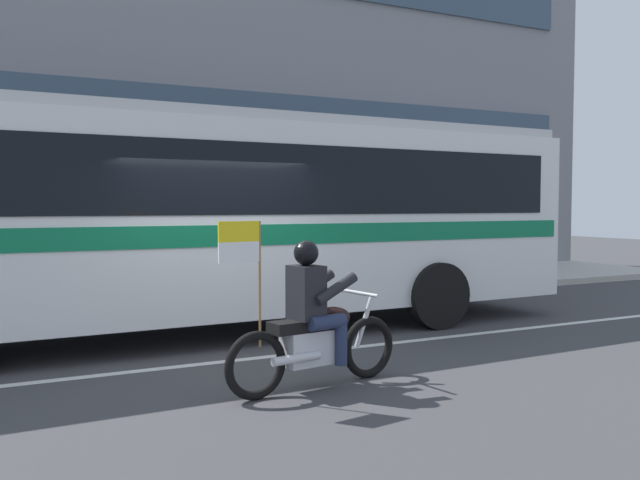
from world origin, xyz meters
TOP-DOWN VIEW (x-y plane):
  - ground_plane at (0.00, 0.00)m, footprint 60.00×60.00m
  - sidewalk_curb at (0.00, 5.10)m, footprint 28.00×3.80m
  - lane_center_stripe at (0.00, -0.60)m, footprint 26.60×0.14m
  - office_building_facade at (0.00, 7.39)m, footprint 28.00×0.89m
  - transit_bus at (0.44, 1.19)m, footprint 11.44×2.88m
  - motorcycle_with_rider at (0.35, -2.16)m, footprint 2.18×0.71m
  - fire_hydrant at (-0.34, 3.92)m, footprint 0.22×0.30m

SIDE VIEW (x-z plane):
  - ground_plane at x=0.00m, z-range 0.00..0.00m
  - lane_center_stripe at x=0.00m, z-range 0.00..0.01m
  - sidewalk_curb at x=0.00m, z-range 0.00..0.15m
  - fire_hydrant at x=-0.34m, z-range 0.14..0.89m
  - motorcycle_with_rider at x=0.35m, z-range -0.22..1.55m
  - transit_bus at x=0.44m, z-range 0.27..3.49m
  - office_building_facade at x=0.00m, z-range 0.01..11.41m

